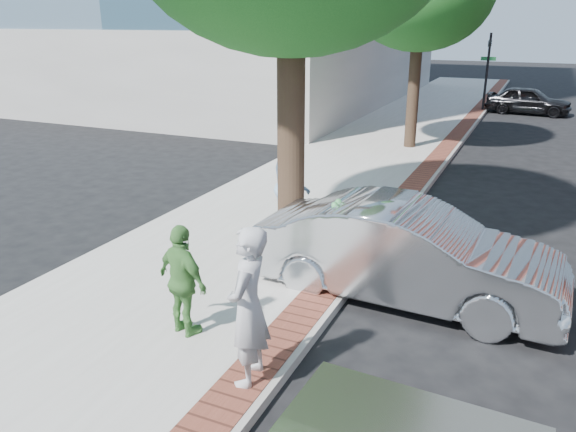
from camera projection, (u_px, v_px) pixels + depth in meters
The scene contains 12 objects.
ground at pixel (277, 297), 9.41m from camera, with size 120.00×120.00×0.00m, color black.
sidewalk at pixel (346, 172), 16.85m from camera, with size 5.00×60.00×0.15m, color #9E9991.
brick_strip at pixel (420, 177), 15.96m from camera, with size 0.60×60.00×0.01m, color brown.
curb at pixel (432, 181), 15.85m from camera, with size 0.10×60.00×0.15m, color gray.
office_base at pixel (237, 63), 32.71m from camera, with size 18.20×22.20×4.00m, color gray.
signal_near at pixel (488, 66), 27.23m from camera, with size 0.70×0.15×3.80m.
parking_meter at pixel (336, 225), 9.25m from camera, with size 0.12×0.32×1.47m.
person_gray at pixel (248, 307), 6.69m from camera, with size 0.74×0.49×2.03m, color #A8A8AD.
person_officer at pixel (292, 185), 11.60m from camera, with size 0.98×0.76×2.01m, color #82A6C9.
person_green at pixel (183, 281), 7.79m from camera, with size 0.96×0.40×1.64m, color #4A883D.
sedan_silver at pixel (407, 253), 9.13m from camera, with size 1.72×4.94×1.63m, color #AAADB2.
bg_car at pixel (529, 100), 27.33m from camera, with size 1.57×3.90×1.33m, color black.
Camera 1 is at (3.63, -7.60, 4.41)m, focal length 35.00 mm.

